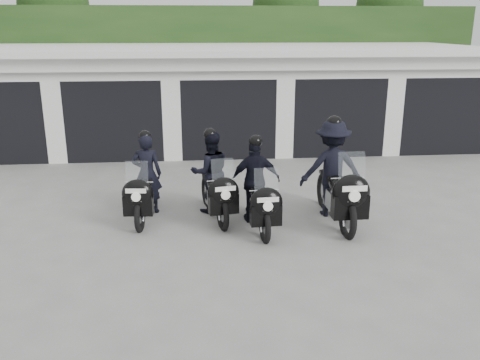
{
  "coord_description": "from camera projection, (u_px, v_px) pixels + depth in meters",
  "views": [
    {
      "loc": [
        -0.93,
        -8.28,
        3.59
      ],
      "look_at": [
        -0.18,
        0.01,
        1.05
      ],
      "focal_mm": 38.0,
      "sensor_mm": 36.0,
      "label": 1
    }
  ],
  "objects": [
    {
      "name": "background_vegetation",
      "position": [
        225.0,
        47.0,
        20.55
      ],
      "size": [
        20.0,
        3.9,
        5.8
      ],
      "color": "#1D3C16",
      "rests_on": "ground"
    },
    {
      "name": "garage_block",
      "position": [
        223.0,
        96.0,
        16.28
      ],
      "size": [
        16.4,
        6.8,
        2.96
      ],
      "color": "white",
      "rests_on": "ground"
    },
    {
      "name": "ground",
      "position": [
        250.0,
        236.0,
        9.02
      ],
      "size": [
        80.0,
        80.0,
        0.0
      ],
      "primitive_type": "plane",
      "color": "gray",
      "rests_on": "ground"
    },
    {
      "name": "police_bike_d",
      "position": [
        334.0,
        175.0,
        9.66
      ],
      "size": [
        1.23,
        2.34,
        2.03
      ],
      "rotation": [
        0.0,
        0.0,
        0.02
      ],
      "color": "black",
      "rests_on": "ground"
    },
    {
      "name": "police_bike_b",
      "position": [
        213.0,
        178.0,
        9.88
      ],
      "size": [
        0.96,
        2.0,
        1.75
      ],
      "rotation": [
        0.0,
        0.0,
        0.19
      ],
      "color": "black",
      "rests_on": "ground"
    },
    {
      "name": "police_bike_a",
      "position": [
        145.0,
        183.0,
        9.76
      ],
      "size": [
        0.69,
        1.98,
        1.72
      ],
      "rotation": [
        0.0,
        0.0,
        -0.08
      ],
      "color": "black",
      "rests_on": "ground"
    },
    {
      "name": "police_bike_c",
      "position": [
        257.0,
        187.0,
        9.37
      ],
      "size": [
        0.97,
        1.99,
        1.73
      ],
      "rotation": [
        0.0,
        0.0,
        0.07
      ],
      "color": "black",
      "rests_on": "ground"
    }
  ]
}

